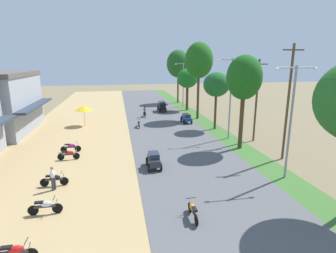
% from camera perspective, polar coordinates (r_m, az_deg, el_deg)
% --- Properties ---
extents(parked_motorbike_nearest, '(1.80, 0.54, 0.94)m').
position_cam_1_polar(parked_motorbike_nearest, '(13.69, -29.63, -22.00)').
color(parked_motorbike_nearest, black).
rests_on(parked_motorbike_nearest, dirt_shoulder).
extents(parked_motorbike_second, '(1.80, 0.54, 0.94)m').
position_cam_1_polar(parked_motorbike_second, '(16.51, -24.48, -15.00)').
color(parked_motorbike_second, black).
rests_on(parked_motorbike_second, dirt_shoulder).
extents(parked_motorbike_third, '(1.80, 0.54, 0.94)m').
position_cam_1_polar(parked_motorbike_third, '(19.62, -22.87, -10.16)').
color(parked_motorbike_third, black).
rests_on(parked_motorbike_third, dirt_shoulder).
extents(parked_motorbike_fourth, '(1.80, 0.54, 0.94)m').
position_cam_1_polar(parked_motorbike_fourth, '(24.10, -20.23, -5.48)').
color(parked_motorbike_fourth, black).
rests_on(parked_motorbike_fourth, dirt_shoulder).
extents(parked_motorbike_fifth, '(1.80, 0.54, 0.94)m').
position_cam_1_polar(parked_motorbike_fifth, '(26.01, -19.82, -4.04)').
color(parked_motorbike_fifth, black).
rests_on(parked_motorbike_fifth, dirt_shoulder).
extents(vendor_umbrella, '(2.20, 2.20, 2.52)m').
position_cam_1_polar(vendor_umbrella, '(35.48, -17.39, 3.70)').
color(vendor_umbrella, '#99999E').
rests_on(vendor_umbrella, dirt_shoulder).
extents(pedestrian_on_shoulder, '(0.40, 0.43, 1.62)m').
position_cam_1_polar(pedestrian_on_shoulder, '(18.89, -23.17, -9.77)').
color(pedestrian_on_shoulder, '#33333D').
rests_on(pedestrian_on_shoulder, dirt_shoulder).
extents(median_tree_second, '(3.17, 3.17, 8.61)m').
position_cam_1_polar(median_tree_second, '(25.36, 15.81, 9.78)').
color(median_tree_second, '#4C351E').
rests_on(median_tree_second, median_strip).
extents(median_tree_third, '(3.07, 3.07, 6.79)m').
position_cam_1_polar(median_tree_third, '(32.41, 10.21, 8.67)').
color(median_tree_third, '#4C351E').
rests_on(median_tree_third, median_strip).
extents(median_tree_fourth, '(3.85, 3.85, 10.54)m').
position_cam_1_polar(median_tree_fourth, '(38.00, 6.56, 13.68)').
color(median_tree_fourth, '#4C351E').
rests_on(median_tree_fourth, median_strip).
extents(median_tree_fifth, '(3.34, 3.34, 6.82)m').
position_cam_1_polar(median_tree_fifth, '(44.68, 4.13, 10.06)').
color(median_tree_fifth, '#4C351E').
rests_on(median_tree_fifth, median_strip).
extents(median_tree_sixth, '(4.36, 4.36, 10.05)m').
position_cam_1_polar(median_tree_sixth, '(52.64, 2.16, 13.10)').
color(median_tree_sixth, '#4C351E').
rests_on(median_tree_sixth, median_strip).
extents(streetlamp_near, '(3.16, 0.20, 7.80)m').
position_cam_1_polar(streetlamp_near, '(19.96, 24.61, 2.13)').
color(streetlamp_near, gray).
rests_on(streetlamp_near, median_strip).
extents(streetlamp_mid, '(3.16, 0.20, 8.32)m').
position_cam_1_polar(streetlamp_mid, '(28.65, 13.09, 6.78)').
color(streetlamp_mid, gray).
rests_on(streetlamp_mid, median_strip).
extents(streetlamp_far, '(3.16, 0.20, 7.68)m').
position_cam_1_polar(streetlamp_far, '(48.01, 3.24, 9.43)').
color(streetlamp_far, gray).
rests_on(streetlamp_far, median_strip).
extents(utility_pole_near, '(1.80, 0.20, 9.45)m').
position_cam_1_polar(utility_pole_near, '(23.99, 24.06, 4.85)').
color(utility_pole_near, brown).
rests_on(utility_pole_near, ground).
extents(utility_pole_far, '(1.80, 0.20, 8.30)m').
position_cam_1_polar(utility_pole_far, '(28.69, 18.19, 5.47)').
color(utility_pole_far, brown).
rests_on(utility_pole_far, ground).
extents(car_hatchback_charcoal, '(1.04, 2.00, 1.23)m').
position_cam_1_polar(car_hatchback_charcoal, '(20.90, -3.05, -6.98)').
color(car_hatchback_charcoal, '#282D33').
rests_on(car_hatchback_charcoal, road_strip).
extents(car_sedan_blue, '(1.10, 2.26, 1.19)m').
position_cam_1_polar(car_sedan_blue, '(35.86, 3.91, 1.86)').
color(car_sedan_blue, navy).
rests_on(car_sedan_blue, road_strip).
extents(car_van_black, '(1.19, 2.41, 1.67)m').
position_cam_1_polar(car_van_black, '(43.66, -1.33, 4.42)').
color(car_van_black, black).
rests_on(car_van_black, road_strip).
extents(motorbike_ahead_third, '(0.54, 1.80, 0.94)m').
position_cam_1_polar(motorbike_ahead_third, '(14.79, 5.29, -17.14)').
color(motorbike_ahead_third, black).
rests_on(motorbike_ahead_third, road_strip).
extents(motorbike_ahead_fourth, '(0.54, 1.80, 0.94)m').
position_cam_1_polar(motorbike_ahead_fourth, '(33.59, -6.21, 0.69)').
color(motorbike_ahead_fourth, black).
rests_on(motorbike_ahead_fourth, road_strip).
extents(motorbike_ahead_fifth, '(0.54, 1.80, 1.66)m').
position_cam_1_polar(motorbike_ahead_fifth, '(39.57, -4.99, 3.14)').
color(motorbike_ahead_fifth, black).
rests_on(motorbike_ahead_fifth, road_strip).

